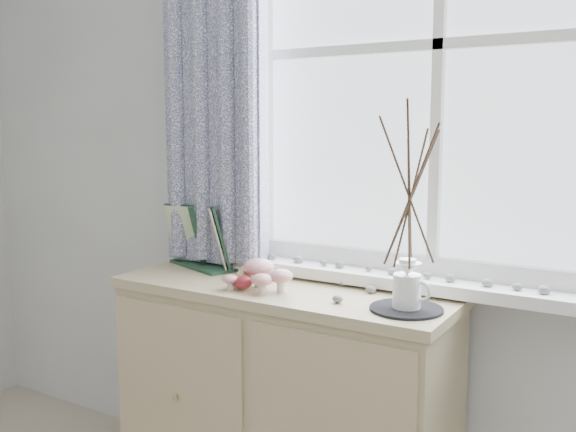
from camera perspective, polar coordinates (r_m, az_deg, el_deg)
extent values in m
cube|color=silver|center=(2.29, 6.01, 5.66)|extent=(4.00, 0.04, 2.60)
cube|color=white|center=(2.19, 13.46, 14.58)|extent=(1.30, 0.01, 1.40)
cube|color=white|center=(2.16, 12.18, -5.87)|extent=(1.45, 0.16, 0.04)
cube|color=#090E35|center=(2.46, -6.58, 14.55)|extent=(0.44, 0.06, 1.61)
cube|color=tan|center=(2.36, -0.43, -16.66)|extent=(1.17, 0.43, 0.81)
cube|color=tan|center=(2.21, -0.44, -6.62)|extent=(1.20, 0.45, 0.03)
cube|color=#C5B788|center=(2.36, -9.74, -16.81)|extent=(0.55, 0.01, 0.75)
cylinder|color=silver|center=(2.18, -2.61, -5.46)|extent=(0.03, 0.03, 0.07)
ellipsoid|color=#9E0507|center=(2.18, -2.62, -4.56)|extent=(0.11, 0.11, 0.06)
cylinder|color=silver|center=(2.10, -2.32, -6.32)|extent=(0.03, 0.03, 0.05)
ellipsoid|color=#9E0507|center=(2.09, -2.32, -5.68)|extent=(0.07, 0.07, 0.04)
cylinder|color=silver|center=(2.16, -5.13, -6.09)|extent=(0.03, 0.03, 0.04)
ellipsoid|color=#9E0507|center=(2.15, -5.14, -5.61)|extent=(0.06, 0.06, 0.03)
cylinder|color=silver|center=(2.12, -0.66, -6.09)|extent=(0.03, 0.03, 0.05)
ellipsoid|color=#9E0507|center=(2.11, -0.66, -5.35)|extent=(0.08, 0.08, 0.05)
ellipsoid|color=tan|center=(2.21, -3.93, -5.45)|extent=(0.06, 0.04, 0.07)
ellipsoid|color=tan|center=(2.29, -3.74, -4.98)|extent=(0.06, 0.04, 0.07)
ellipsoid|color=maroon|center=(2.14, -3.98, -5.89)|extent=(0.06, 0.04, 0.07)
cylinder|color=black|center=(1.95, 10.47, -8.12)|extent=(0.22, 0.22, 0.01)
cylinder|color=white|center=(1.94, 10.51, -6.57)|extent=(0.10, 0.10, 0.10)
cone|color=white|center=(1.92, 10.56, -4.64)|extent=(0.08, 0.08, 0.04)
cylinder|color=white|center=(1.92, 10.58, -4.10)|extent=(0.05, 0.05, 0.02)
torus|color=white|center=(1.92, 11.80, -6.58)|extent=(0.06, 0.02, 0.06)
ellipsoid|color=gray|center=(2.00, 4.44, -7.37)|extent=(0.03, 0.03, 0.02)
ellipsoid|color=gray|center=(2.12, 7.37, -6.50)|extent=(0.03, 0.03, 0.02)
ellipsoid|color=gray|center=(1.93, 10.60, -8.03)|extent=(0.03, 0.03, 0.02)
ellipsoid|color=gray|center=(2.21, 4.94, -5.90)|extent=(0.03, 0.03, 0.02)
ellipsoid|color=gray|center=(2.06, 10.22, -7.01)|extent=(0.03, 0.03, 0.02)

